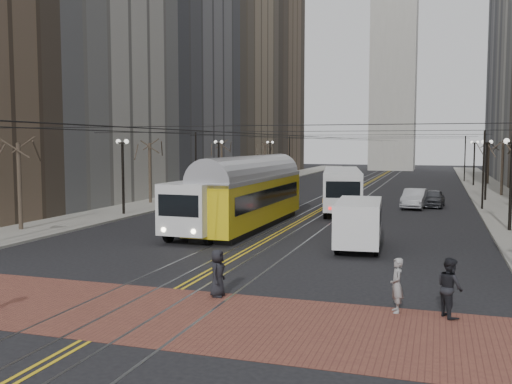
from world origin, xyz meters
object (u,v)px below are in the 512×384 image
Objects in this scene: cargo_van at (359,225)px; sedan_grey at (433,198)px; streetcar at (250,200)px; transit_bus at (228,204)px; pedestrian_c at (450,287)px; pedestrian_b at (397,285)px; sedan_silver at (415,199)px; pedestrian_a at (217,273)px; rear_bus at (342,190)px.

cargo_van is 22.45m from sedan_grey.
streetcar is 2.66× the size of cargo_van.
pedestrian_c is (13.33, -15.27, -0.71)m from transit_bus.
cargo_van is 11.33m from pedestrian_b.
pedestrian_b is at bearing -80.55° from cargo_van.
transit_bus is 6.98× the size of pedestrian_c.
pedestrian_a is (-5.64, -31.55, 0.04)m from sedan_silver.
rear_bus reaches higher than pedestrian_b.
sedan_grey is 2.22m from sedan_silver.
streetcar is 9.86m from cargo_van.
streetcar reaches higher than pedestrian_b.
sedan_silver is at bearing -12.25° from pedestrian_a.
transit_bus reaches higher than pedestrian_a.
cargo_van is at bearing 178.61° from pedestrian_b.
streetcar is 20.86m from pedestrian_c.
cargo_van reaches higher than sedan_grey.
rear_bus is 17.27m from cargo_van.
streetcar is at bearing 59.45° from transit_bus.
pedestrian_a is at bearing 60.73° from pedestrian_c.
pedestrian_b is (11.67, -15.27, -0.77)m from transit_bus.
cargo_van is at bearing -35.68° from streetcar.
pedestrian_c reaches higher than pedestrian_a.
pedestrian_a is 0.90× the size of pedestrian_c.
pedestrian_a is at bearing -68.17° from transit_bus.
rear_bus is 27.88m from pedestrian_a.
cargo_van is at bearing -7.53° from pedestrian_c.
cargo_van is 1.28× the size of sedan_grey.
sedan_grey is at bearing 55.38° from streetcar.
rear_bus is 2.25× the size of cargo_van.
pedestrian_a is (-7.17, -33.16, 0.11)m from sedan_grey.
pedestrian_b is at bearing -87.06° from rear_bus.
cargo_van reaches higher than pedestrian_a.
streetcar reaches higher than rear_bus.
pedestrian_a is (4.33, -16.80, -0.94)m from streetcar.
rear_bus reaches higher than transit_bus.
pedestrian_b is 0.94× the size of pedestrian_c.
sedan_grey is (7.20, 5.29, -0.93)m from rear_bus.
rear_bus is at bearing 69.26° from streetcar.
cargo_van is 1.14× the size of sedan_silver.
cargo_van is at bearing -90.74° from sedan_silver.
streetcar reaches higher than sedan_grey.
sedan_silver is (5.68, 3.68, -0.87)m from rear_bus.
streetcar is at bearing -162.90° from pedestrian_b.
streetcar is 8.51× the size of pedestrian_b.
pedestrian_a is (5.33, -15.27, -0.81)m from transit_bus.
pedestrian_b is at bearing -92.11° from pedestrian_a.
transit_bus is at bearing -121.15° from sedan_grey.
sedan_grey is 2.34× the size of pedestrian_c.
transit_bus reaches higher than pedestrian_b.
transit_bus is 9.93m from cargo_van.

